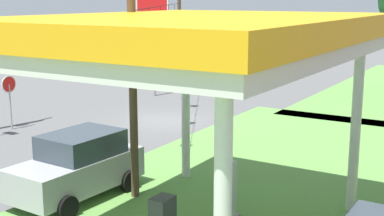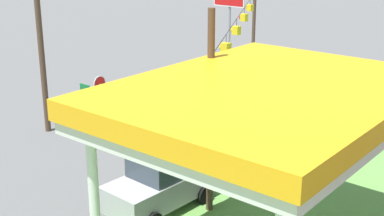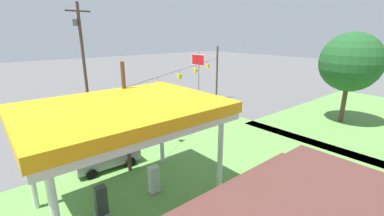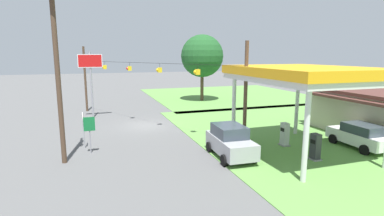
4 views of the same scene
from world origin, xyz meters
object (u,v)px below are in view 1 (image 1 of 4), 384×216
(stop_sign_roadside, at_px, (9,90))
(car_at_pumps_front, at_px, (78,165))
(stop_sign_overhead, at_px, (153,17))
(gas_station_canopy, at_px, (198,38))
(fuel_pump_near, at_px, (226,192))

(stop_sign_roadside, bearing_deg, car_at_pumps_front, -119.03)
(stop_sign_roadside, bearing_deg, stop_sign_overhead, -3.82)
(gas_station_canopy, xyz_separation_m, stop_sign_roadside, (-5.47, -13.21, -3.23))
(stop_sign_overhead, bearing_deg, fuel_pump_near, 41.20)
(gas_station_canopy, height_order, stop_sign_roadside, gas_station_canopy)
(stop_sign_roadside, bearing_deg, fuel_pump_near, -106.67)
(car_at_pumps_front, relative_size, stop_sign_roadside, 1.70)
(stop_sign_roadside, relative_size, stop_sign_overhead, 0.38)
(fuel_pump_near, height_order, stop_sign_roadside, stop_sign_roadside)
(gas_station_canopy, height_order, car_at_pumps_front, gas_station_canopy)
(fuel_pump_near, bearing_deg, car_at_pumps_front, -79.72)
(gas_station_canopy, height_order, stop_sign_overhead, stop_sign_overhead)
(fuel_pump_near, distance_m, stop_sign_overhead, 19.42)
(fuel_pump_near, height_order, stop_sign_overhead, stop_sign_overhead)
(fuel_pump_near, xyz_separation_m, stop_sign_overhead, (-14.30, -12.52, 4.01))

